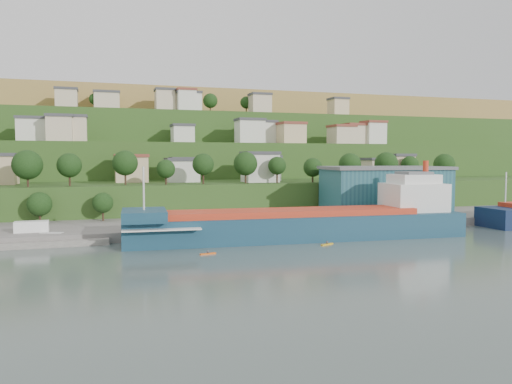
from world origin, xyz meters
name	(u,v)px	position (x,y,z in m)	size (l,w,h in m)	color
ground	(301,247)	(0.00, 0.00, 0.00)	(500.00, 500.00, 0.00)	#475650
quay	(331,224)	(20.00, 28.00, 0.00)	(220.00, 26.00, 4.00)	slate
pebble_beach	(5,243)	(-55.00, 22.00, 0.00)	(40.00, 18.00, 2.40)	slate
hillside	(174,191)	(0.00, 168.69, 0.09)	(360.00, 210.73, 96.00)	#284719
cargo_ship_near	(310,225)	(5.52, 8.55, 2.95)	(72.47, 15.98, 18.47)	#14374C
warehouse	(384,190)	(34.91, 27.39, 8.43)	(33.22, 22.90, 12.80)	#1D4B59
caravan	(32,229)	(-49.91, 21.83, 2.71)	(6.46, 2.69, 3.01)	white
dinghy	(52,235)	(-45.98, 19.21, 1.64)	(4.44, 1.66, 0.89)	silver
kayak_orange	(208,253)	(-18.58, -1.86, 0.22)	(2.99, 1.02, 0.74)	orange
kayak_yellow	(327,244)	(5.72, 0.54, 0.23)	(3.12, 1.77, 0.79)	gold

